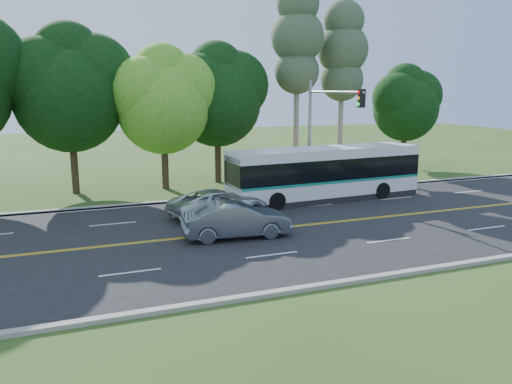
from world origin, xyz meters
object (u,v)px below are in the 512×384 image
object	(u,v)px
sedan	(236,220)
transit_bus	(325,174)
traffic_signal	(324,120)
suv	(219,203)

from	to	relation	value
sedan	transit_bus	bearing A→B (deg)	-48.91
transit_bus	sedan	world-z (taller)	transit_bus
traffic_signal	transit_bus	world-z (taller)	traffic_signal
transit_bus	suv	size ratio (longest dim) A/B	2.33
sedan	suv	world-z (taller)	sedan
transit_bus	suv	world-z (taller)	transit_bus
suv	traffic_signal	bearing A→B (deg)	-82.63
transit_bus	sedan	bearing A→B (deg)	-146.99
transit_bus	traffic_signal	bearing A→B (deg)	68.07
traffic_signal	sedan	xyz separation A→B (m)	(-7.54, -6.11, -3.87)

